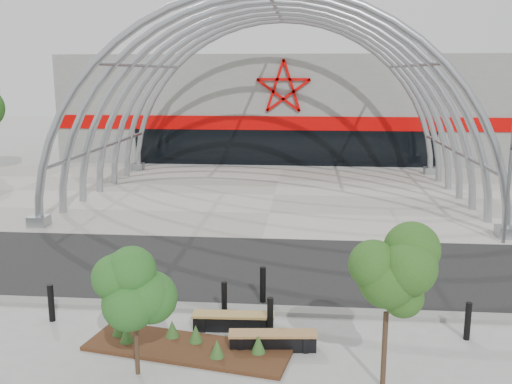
{
  "coord_description": "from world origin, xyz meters",
  "views": [
    {
      "loc": [
        1.74,
        -15.41,
        6.69
      ],
      "look_at": [
        0.0,
        4.0,
        2.6
      ],
      "focal_mm": 40.0,
      "sensor_mm": 36.0,
      "label": 1
    }
  ],
  "objects_px": {
    "bench_0": "(234,322)",
    "bench_1": "(273,341)",
    "bollard_2": "(270,317)",
    "signal_pole": "(509,178)",
    "street_tree_0": "(133,276)",
    "street_tree_1": "(388,281)"
  },
  "relations": [
    {
      "from": "bench_1",
      "to": "bollard_2",
      "type": "bearing_deg",
      "value": 98.48
    },
    {
      "from": "street_tree_1",
      "to": "bench_1",
      "type": "bearing_deg",
      "value": 148.81
    },
    {
      "from": "bench_0",
      "to": "signal_pole",
      "type": "bearing_deg",
      "value": 41.63
    },
    {
      "from": "signal_pole",
      "to": "bollard_2",
      "type": "xyz_separation_m",
      "value": [
        -8.74,
        -8.88,
        -2.14
      ]
    },
    {
      "from": "street_tree_1",
      "to": "bollard_2",
      "type": "xyz_separation_m",
      "value": [
        -2.59,
        2.28,
        -1.93
      ]
    },
    {
      "from": "bench_1",
      "to": "street_tree_0",
      "type": "bearing_deg",
      "value": -154.53
    },
    {
      "from": "bollard_2",
      "to": "bench_0",
      "type": "bearing_deg",
      "value": 166.53
    },
    {
      "from": "bench_0",
      "to": "bench_1",
      "type": "distance_m",
      "value": 1.5
    },
    {
      "from": "street_tree_1",
      "to": "bench_0",
      "type": "bearing_deg",
      "value": 144.9
    },
    {
      "from": "bench_0",
      "to": "bollard_2",
      "type": "height_order",
      "value": "bollard_2"
    },
    {
      "from": "bench_0",
      "to": "bench_1",
      "type": "bearing_deg",
      "value": -42.65
    },
    {
      "from": "bench_0",
      "to": "bench_1",
      "type": "height_order",
      "value": "same"
    },
    {
      "from": "signal_pole",
      "to": "bollard_2",
      "type": "distance_m",
      "value": 12.64
    },
    {
      "from": "bench_1",
      "to": "bench_0",
      "type": "bearing_deg",
      "value": 137.35
    },
    {
      "from": "street_tree_0",
      "to": "bench_1",
      "type": "relative_size",
      "value": 1.48
    },
    {
      "from": "street_tree_0",
      "to": "bollard_2",
      "type": "bearing_deg",
      "value": 37.54
    },
    {
      "from": "street_tree_1",
      "to": "bench_1",
      "type": "xyz_separation_m",
      "value": [
        -2.48,
        1.5,
        -2.22
      ]
    },
    {
      "from": "signal_pole",
      "to": "street_tree_0",
      "type": "bearing_deg",
      "value": -136.31
    },
    {
      "from": "street_tree_0",
      "to": "street_tree_1",
      "type": "height_order",
      "value": "street_tree_1"
    },
    {
      "from": "signal_pole",
      "to": "street_tree_0",
      "type": "xyz_separation_m",
      "value": [
        -11.6,
        -11.08,
        -0.32
      ]
    },
    {
      "from": "street_tree_1",
      "to": "bench_0",
      "type": "xyz_separation_m",
      "value": [
        -3.58,
        2.52,
        -2.22
      ]
    },
    {
      "from": "signal_pole",
      "to": "bollard_2",
      "type": "height_order",
      "value": "signal_pole"
    }
  ]
}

